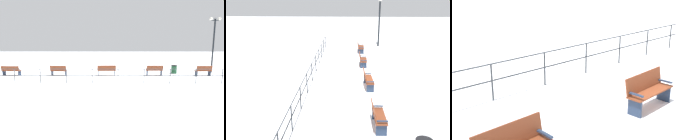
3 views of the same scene
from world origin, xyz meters
The scene contains 3 objects.
ground_plane centered at (0.00, 0.00, 0.00)m, with size 80.00×80.00×0.00m, color white.
bench_third centered at (-0.03, 0.00, 0.50)m, with size 0.55×1.63×0.93m.
waterfront_railing centered at (-3.19, 0.00, 0.73)m, with size 0.05×20.60×1.08m.
Camera 3 is at (4.33, -6.96, 3.55)m, focal length 51.62 mm.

